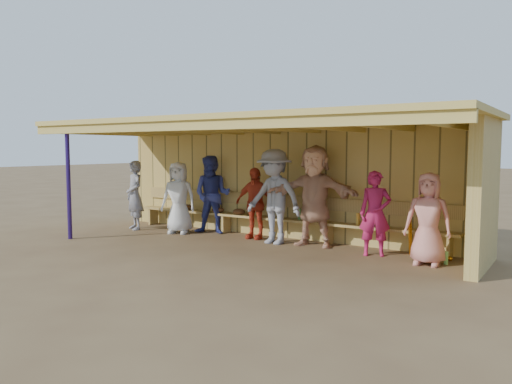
# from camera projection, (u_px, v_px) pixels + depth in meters

# --- Properties ---
(ground) EXTENTS (90.00, 90.00, 0.00)m
(ground) POSITION_uv_depth(u_px,v_px,m) (246.00, 246.00, 9.83)
(ground) COLOR brown
(ground) RESTS_ON ground
(player_a) EXTENTS (0.70, 0.59, 1.64)m
(player_a) POSITION_uv_depth(u_px,v_px,m) (135.00, 195.00, 11.83)
(player_a) COLOR gray
(player_a) RESTS_ON ground
(player_b) EXTENTS (0.93, 0.77, 1.62)m
(player_b) POSITION_uv_depth(u_px,v_px,m) (179.00, 198.00, 11.30)
(player_b) COLOR silver
(player_b) RESTS_ON ground
(player_c) EXTENTS (1.04, 0.92, 1.76)m
(player_c) POSITION_uv_depth(u_px,v_px,m) (212.00, 195.00, 11.24)
(player_c) COLOR #323C8B
(player_c) RESTS_ON ground
(player_d) EXTENTS (0.92, 0.44, 1.52)m
(player_d) POSITION_uv_depth(u_px,v_px,m) (255.00, 203.00, 10.63)
(player_d) COLOR red
(player_d) RESTS_ON ground
(player_e) EXTENTS (1.27, 0.77, 1.91)m
(player_e) POSITION_uv_depth(u_px,v_px,m) (274.00, 197.00, 10.04)
(player_e) COLOR gray
(player_e) RESTS_ON ground
(player_f) EXTENTS (1.91, 0.82, 2.00)m
(player_f) POSITION_uv_depth(u_px,v_px,m) (314.00, 196.00, 9.79)
(player_f) COLOR #E0A47E
(player_f) RESTS_ON ground
(player_g) EXTENTS (0.66, 0.56, 1.53)m
(player_g) POSITION_uv_depth(u_px,v_px,m) (375.00, 213.00, 8.93)
(player_g) COLOR #B61D50
(player_g) RESTS_ON ground
(player_h) EXTENTS (0.78, 0.53, 1.54)m
(player_h) POSITION_uv_depth(u_px,v_px,m) (428.00, 219.00, 8.21)
(player_h) COLOR #DE8A7D
(player_h) RESTS_ON ground
(dugout_structure) EXTENTS (8.80, 3.20, 2.50)m
(dugout_structure) POSITION_uv_depth(u_px,v_px,m) (281.00, 160.00, 10.04)
(dugout_structure) COLOR tan
(dugout_structure) RESTS_ON ground
(bench) EXTENTS (7.60, 0.34, 0.93)m
(bench) POSITION_uv_depth(u_px,v_px,m) (276.00, 214.00, 10.71)
(bench) COLOR tan
(bench) RESTS_ON ground
(dugout_equipment) EXTENTS (6.25, 0.62, 0.80)m
(dugout_equipment) POSITION_uv_depth(u_px,v_px,m) (243.00, 213.00, 11.03)
(dugout_equipment) COLOR orange
(dugout_equipment) RESTS_ON ground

